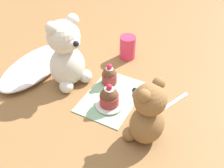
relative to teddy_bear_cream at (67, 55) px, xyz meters
name	(u,v)px	position (x,y,z in m)	size (l,w,h in m)	color
ground_plane	(112,97)	(0.00, -0.16, -0.11)	(4.00, 4.00, 0.00)	olive
knitted_placemat	(112,96)	(0.00, -0.16, -0.11)	(0.23, 0.16, 0.01)	#8EBC99
tulle_cloth	(35,66)	(-0.01, 0.15, -0.09)	(0.32, 0.15, 0.04)	silver
teddy_bear_cream	(67,55)	(0.00, 0.00, 0.00)	(0.15, 0.14, 0.24)	silver
teddy_bear_tan	(147,115)	(-0.10, -0.32, -0.02)	(0.12, 0.11, 0.20)	olive
cupcake_near_cream_bear	(109,75)	(0.05, -0.12, -0.08)	(0.05, 0.05, 0.08)	#993333
saucer_plate	(109,104)	(-0.04, -0.18, -0.10)	(0.09, 0.09, 0.01)	silver
cupcake_near_tan_bear	(109,97)	(-0.04, -0.18, -0.07)	(0.06, 0.06, 0.08)	#993333
juice_glass	(128,47)	(0.23, -0.11, -0.07)	(0.06, 0.06, 0.09)	#DB3356
teaspoon	(175,101)	(0.07, -0.35, -0.11)	(0.12, 0.01, 0.01)	silver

